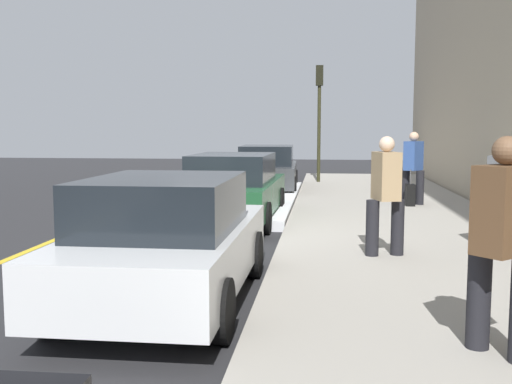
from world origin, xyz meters
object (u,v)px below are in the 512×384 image
(traffic_light_pole, at_px, (319,103))
(parked_car_charcoal, at_px, (267,169))
(pedestrian_blue_coat, at_px, (413,166))
(pedestrian_tan_coat, at_px, (386,192))
(parked_car_white, at_px, (168,240))
(pedestrian_brown_coat, at_px, (503,240))
(pedestrian_grey_coat, at_px, (504,193))
(parked_car_green, at_px, (234,188))
(rolling_suitcase, at_px, (410,195))

(traffic_light_pole, bearing_deg, parked_car_charcoal, 146.56)
(pedestrian_blue_coat, bearing_deg, pedestrian_tan_coat, 168.34)
(parked_car_white, relative_size, traffic_light_pole, 1.02)
(parked_car_white, xyz_separation_m, pedestrian_brown_coat, (-1.64, -3.30, 0.38))
(pedestrian_grey_coat, bearing_deg, traffic_light_pole, 14.05)
(pedestrian_blue_coat, xyz_separation_m, pedestrian_grey_coat, (-5.84, -0.54, -0.06))
(parked_car_green, relative_size, traffic_light_pole, 1.11)
(pedestrian_blue_coat, distance_m, pedestrian_brown_coat, 10.30)
(pedestrian_tan_coat, bearing_deg, pedestrian_grey_coat, -75.49)
(parked_car_charcoal, distance_m, pedestrian_grey_coat, 10.51)
(parked_car_charcoal, bearing_deg, pedestrian_brown_coat, -166.64)
(rolling_suitcase, bearing_deg, pedestrian_tan_coat, 168.67)
(pedestrian_blue_coat, bearing_deg, rolling_suitcase, 163.01)
(pedestrian_blue_coat, distance_m, pedestrian_grey_coat, 5.86)
(parked_car_charcoal, distance_m, pedestrian_tan_coat, 10.31)
(pedestrian_grey_coat, distance_m, traffic_light_pole, 12.40)
(pedestrian_brown_coat, bearing_deg, traffic_light_pole, 5.92)
(parked_car_white, relative_size, pedestrian_brown_coat, 2.25)
(pedestrian_blue_coat, relative_size, rolling_suitcase, 2.04)
(pedestrian_tan_coat, height_order, rolling_suitcase, pedestrian_tan_coat)
(pedestrian_tan_coat, xyz_separation_m, traffic_light_pole, (12.37, 1.13, 1.83))
(pedestrian_tan_coat, distance_m, rolling_suitcase, 6.12)
(parked_car_white, bearing_deg, pedestrian_tan_coat, -49.80)
(pedestrian_blue_coat, xyz_separation_m, rolling_suitcase, (-0.36, 0.11, -0.70))
(parked_car_white, relative_size, pedestrian_grey_coat, 2.44)
(pedestrian_tan_coat, bearing_deg, parked_car_white, 130.20)
(parked_car_charcoal, bearing_deg, pedestrian_tan_coat, -164.62)
(pedestrian_blue_coat, relative_size, traffic_light_pole, 0.44)
(pedestrian_blue_coat, bearing_deg, parked_car_green, 121.65)
(pedestrian_brown_coat, xyz_separation_m, rolling_suitcase, (9.92, -0.63, -0.72))
(parked_car_white, xyz_separation_m, traffic_light_pole, (14.68, -1.61, 2.18))
(parked_car_green, bearing_deg, traffic_light_pole, -11.44)
(parked_car_green, xyz_separation_m, parked_car_charcoal, (6.19, -0.14, -0.00))
(pedestrian_blue_coat, xyz_separation_m, traffic_light_pole, (6.05, 2.43, 1.82))
(parked_car_white, height_order, rolling_suitcase, parked_car_white)
(parked_car_white, distance_m, traffic_light_pole, 14.93)
(parked_car_green, relative_size, pedestrian_blue_coat, 2.49)
(parked_car_charcoal, distance_m, traffic_light_pole, 3.64)
(pedestrian_brown_coat, distance_m, traffic_light_pole, 16.51)
(parked_car_green, height_order, traffic_light_pole, traffic_light_pole)
(parked_car_white, bearing_deg, parked_car_green, 1.27)
(parked_car_white, height_order, pedestrian_tan_coat, pedestrian_tan_coat)
(pedestrian_blue_coat, bearing_deg, traffic_light_pole, 21.89)
(parked_car_charcoal, distance_m, pedestrian_blue_coat, 5.43)
(pedestrian_grey_coat, distance_m, rolling_suitcase, 5.56)
(parked_car_charcoal, xyz_separation_m, pedestrian_blue_coat, (-3.62, -4.04, 0.36))
(parked_car_white, bearing_deg, pedestrian_grey_coat, -58.67)
(pedestrian_grey_coat, xyz_separation_m, traffic_light_pole, (11.89, 2.98, 1.88))
(pedestrian_brown_coat, bearing_deg, parked_car_white, 63.59)
(parked_car_white, height_order, parked_car_green, same)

